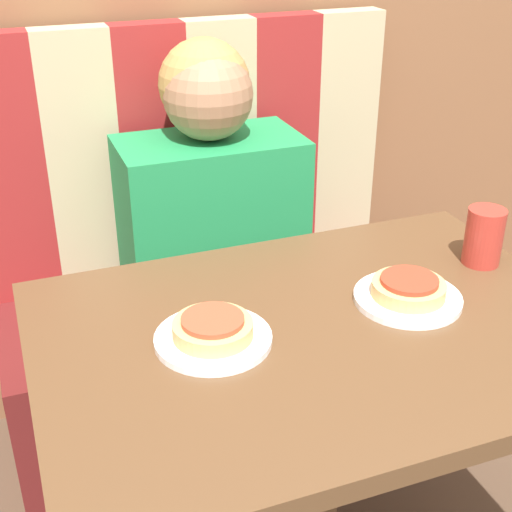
% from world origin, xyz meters
% --- Properties ---
extents(booth_seat, '(1.05, 0.46, 0.43)m').
position_xyz_m(booth_seat, '(0.00, 0.60, 0.21)').
color(booth_seat, '#5B1919').
rests_on(booth_seat, ground_plane).
extents(booth_backrest, '(1.05, 0.07, 0.65)m').
position_xyz_m(booth_backrest, '(-0.00, 0.79, 0.75)').
color(booth_backrest, maroon).
rests_on(booth_backrest, booth_seat).
extents(dining_table, '(0.94, 0.66, 0.70)m').
position_xyz_m(dining_table, '(0.00, 0.00, 0.60)').
color(dining_table, brown).
rests_on(dining_table, ground_plane).
extents(person, '(0.42, 0.24, 0.64)m').
position_xyz_m(person, '(0.00, 0.60, 0.73)').
color(person, '#1E8447').
rests_on(person, booth_seat).
extents(plate_left, '(0.19, 0.19, 0.01)m').
position_xyz_m(plate_left, '(-0.18, 0.02, 0.71)').
color(plate_left, white).
rests_on(plate_left, dining_table).
extents(plate_right, '(0.19, 0.19, 0.01)m').
position_xyz_m(plate_right, '(0.18, 0.02, 0.71)').
color(plate_right, white).
rests_on(plate_right, dining_table).
extents(pizza_left, '(0.13, 0.13, 0.03)m').
position_xyz_m(pizza_left, '(-0.18, 0.02, 0.73)').
color(pizza_left, tan).
rests_on(pizza_left, plate_left).
extents(pizza_right, '(0.13, 0.13, 0.03)m').
position_xyz_m(pizza_right, '(0.18, 0.02, 0.73)').
color(pizza_right, tan).
rests_on(pizza_right, plate_right).
extents(drinking_cup, '(0.07, 0.07, 0.11)m').
position_xyz_m(drinking_cup, '(0.39, 0.10, 0.76)').
color(drinking_cup, '#B23328').
rests_on(drinking_cup, dining_table).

